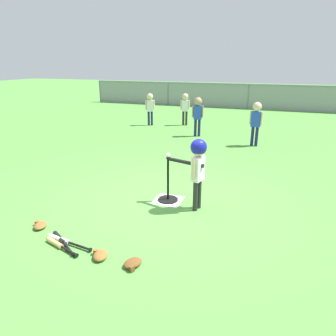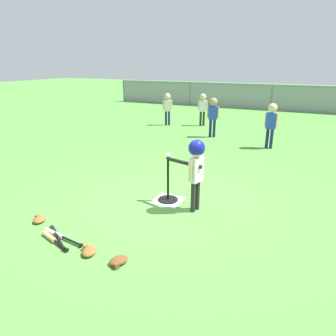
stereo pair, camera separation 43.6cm
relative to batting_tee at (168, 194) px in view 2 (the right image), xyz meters
name	(u,v)px [view 2 (the right image)]	position (x,y,z in m)	size (l,w,h in m)	color
ground_plane	(168,203)	(0.04, -0.09, -0.12)	(60.00, 60.00, 0.00)	#51933D
home_plate	(168,200)	(0.00, 0.00, -0.11)	(0.44, 0.44, 0.01)	white
batting_tee	(168,194)	(0.00, 0.00, 0.00)	(0.32, 0.32, 0.72)	black
baseball_on_tee	(168,155)	(0.00, 0.00, 0.64)	(0.07, 0.07, 0.07)	white
batter_child	(196,161)	(0.50, -0.14, 0.65)	(0.62, 0.31, 1.09)	#262626
fielder_deep_right	(213,112)	(-0.73, 4.55, 0.62)	(0.34, 0.23, 1.14)	#191E4C
fielder_deep_center	(203,105)	(-1.58, 6.05, 0.59)	(0.32, 0.22, 1.09)	#262626
fielder_deep_left	(168,105)	(-2.70, 5.63, 0.59)	(0.30, 0.22, 1.09)	#191E4C
fielder_near_left	(271,120)	(0.97, 3.98, 0.62)	(0.33, 0.23, 1.14)	#191E4C
spare_bat_silver	(58,235)	(-0.79, -1.59, -0.09)	(0.68, 0.14, 0.06)	silver
spare_bat_wood	(52,238)	(-0.80, -1.69, -0.09)	(0.56, 0.23, 0.06)	#DBB266
spare_bat_black	(56,234)	(-0.83, -1.59, -0.09)	(0.55, 0.37, 0.06)	black
glove_by_plate	(119,261)	(0.22, -1.72, -0.08)	(0.24, 0.27, 0.07)	brown
glove_near_bats	(89,251)	(-0.20, -1.71, -0.08)	(0.23, 0.26, 0.07)	brown
glove_tossed_aside	(40,219)	(-1.32, -1.40, -0.08)	(0.23, 0.26, 0.07)	brown
outfield_fence	(272,96)	(0.04, 10.88, 0.50)	(16.06, 0.06, 1.15)	slate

